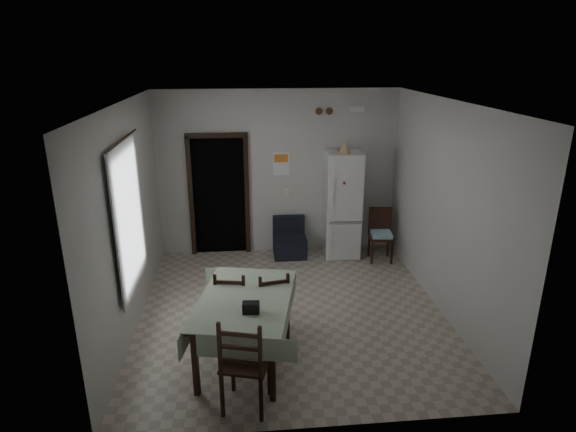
{
  "coord_description": "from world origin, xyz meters",
  "views": [
    {
      "loc": [
        -0.64,
        -5.98,
        3.49
      ],
      "look_at": [
        0.0,
        0.5,
        1.25
      ],
      "focal_mm": 30.0,
      "sensor_mm": 36.0,
      "label": 1
    }
  ],
  "objects_px": {
    "dining_chair_near_head": "(246,361)",
    "dining_chair_far_left": "(233,303)",
    "corner_chair": "(381,236)",
    "navy_seat": "(290,238)",
    "fridge": "(342,205)",
    "dining_table": "(246,329)",
    "dining_chair_far_right": "(271,303)"
  },
  "relations": [
    {
      "from": "dining_table",
      "to": "dining_chair_far_right",
      "type": "relative_size",
      "value": 1.67
    },
    {
      "from": "dining_table",
      "to": "dining_chair_far_left",
      "type": "xyz_separation_m",
      "value": [
        -0.15,
        0.51,
        0.06
      ]
    },
    {
      "from": "dining_chair_near_head",
      "to": "navy_seat",
      "type": "bearing_deg",
      "value": -87.27
    },
    {
      "from": "corner_chair",
      "to": "dining_table",
      "type": "distance_m",
      "value": 3.57
    },
    {
      "from": "dining_chair_far_left",
      "to": "dining_chair_far_right",
      "type": "bearing_deg",
      "value": -174.93
    },
    {
      "from": "fridge",
      "to": "dining_chair_far_right",
      "type": "height_order",
      "value": "fridge"
    },
    {
      "from": "corner_chair",
      "to": "navy_seat",
      "type": "bearing_deg",
      "value": 173.71
    },
    {
      "from": "dining_table",
      "to": "dining_chair_far_left",
      "type": "distance_m",
      "value": 0.54
    },
    {
      "from": "navy_seat",
      "to": "fridge",
      "type": "bearing_deg",
      "value": -0.1
    },
    {
      "from": "fridge",
      "to": "dining_table",
      "type": "height_order",
      "value": "fridge"
    },
    {
      "from": "corner_chair",
      "to": "fridge",
      "type": "bearing_deg",
      "value": 157.69
    },
    {
      "from": "dining_chair_far_left",
      "to": "dining_chair_far_right",
      "type": "distance_m",
      "value": 0.48
    },
    {
      "from": "dining_table",
      "to": "dining_chair_far_left",
      "type": "relative_size",
      "value": 1.66
    },
    {
      "from": "fridge",
      "to": "dining_chair_far_left",
      "type": "distance_m",
      "value": 3.16
    },
    {
      "from": "dining_chair_far_right",
      "to": "dining_chair_near_head",
      "type": "height_order",
      "value": "dining_chair_near_head"
    },
    {
      "from": "navy_seat",
      "to": "dining_chair_far_left",
      "type": "relative_size",
      "value": 0.73
    },
    {
      "from": "corner_chair",
      "to": "dining_chair_far_left",
      "type": "xyz_separation_m",
      "value": [
        -2.53,
        -2.14,
        0.01
      ]
    },
    {
      "from": "dining_chair_far_right",
      "to": "dining_chair_near_head",
      "type": "bearing_deg",
      "value": 64.71
    },
    {
      "from": "dining_chair_far_left",
      "to": "dining_chair_near_head",
      "type": "xyz_separation_m",
      "value": [
        0.14,
        -1.31,
        0.07
      ]
    },
    {
      "from": "corner_chair",
      "to": "dining_chair_far_left",
      "type": "bearing_deg",
      "value": -133.72
    },
    {
      "from": "fridge",
      "to": "dining_chair_far_left",
      "type": "xyz_separation_m",
      "value": [
        -1.9,
        -2.48,
        -0.46
      ]
    },
    {
      "from": "fridge",
      "to": "dining_table",
      "type": "xyz_separation_m",
      "value": [
        -1.75,
        -3.0,
        -0.53
      ]
    },
    {
      "from": "fridge",
      "to": "dining_table",
      "type": "distance_m",
      "value": 3.51
    },
    {
      "from": "dining_table",
      "to": "dining_chair_near_head",
      "type": "distance_m",
      "value": 0.81
    },
    {
      "from": "corner_chair",
      "to": "dining_chair_near_head",
      "type": "relative_size",
      "value": 0.85
    },
    {
      "from": "dining_table",
      "to": "dining_chair_far_right",
      "type": "bearing_deg",
      "value": 67.24
    },
    {
      "from": "dining_table",
      "to": "dining_chair_near_head",
      "type": "height_order",
      "value": "dining_chair_near_head"
    },
    {
      "from": "dining_table",
      "to": "dining_chair_far_right",
      "type": "height_order",
      "value": "dining_chair_far_right"
    },
    {
      "from": "fridge",
      "to": "corner_chair",
      "type": "height_order",
      "value": "fridge"
    },
    {
      "from": "corner_chair",
      "to": "dining_chair_far_left",
      "type": "relative_size",
      "value": 0.97
    },
    {
      "from": "navy_seat",
      "to": "dining_chair_far_left",
      "type": "height_order",
      "value": "dining_chair_far_left"
    },
    {
      "from": "dining_chair_near_head",
      "to": "dining_chair_far_left",
      "type": "bearing_deg",
      "value": -68.68
    }
  ]
}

